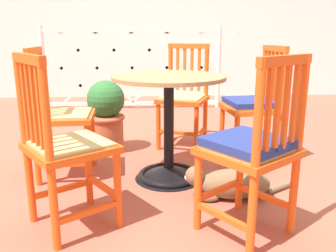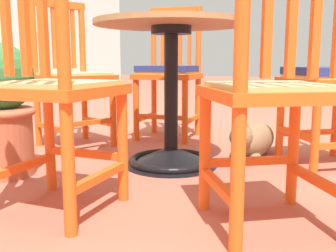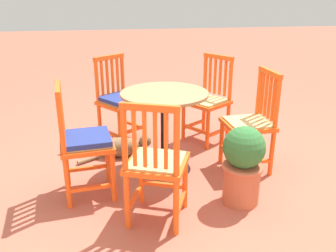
# 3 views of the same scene
# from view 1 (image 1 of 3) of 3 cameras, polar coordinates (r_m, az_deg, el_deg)

# --- Properties ---
(ground_plane) EXTENTS (24.00, 24.00, 0.00)m
(ground_plane) POSITION_cam_1_polar(r_m,az_deg,el_deg) (2.59, -0.24, -8.20)
(ground_plane) COLOR #AD5642
(building_wall_backdrop) EXTENTS (10.00, 0.20, 2.80)m
(building_wall_backdrop) POSITION_cam_1_polar(r_m,az_deg,el_deg) (5.92, -2.12, 18.42)
(building_wall_backdrop) COLOR white
(building_wall_backdrop) RESTS_ON ground_plane
(lattice_fence_panel) EXTENTS (2.88, 0.06, 1.10)m
(lattice_fence_panel) POSITION_cam_1_polar(r_m,az_deg,el_deg) (4.91, -5.73, 9.22)
(lattice_fence_panel) COLOR white
(lattice_fence_panel) RESTS_ON ground_plane
(cafe_table) EXTENTS (0.76, 0.76, 0.73)m
(cafe_table) POSITION_cam_1_polar(r_m,az_deg,el_deg) (2.49, 0.12, -2.21)
(cafe_table) COLOR black
(cafe_table) RESTS_ON ground_plane
(orange_chair_tucked_in) EXTENTS (0.56, 0.56, 0.91)m
(orange_chair_tucked_in) POSITION_cam_1_polar(r_m,az_deg,el_deg) (1.80, 13.12, -3.79)
(orange_chair_tucked_in) COLOR #EA5619
(orange_chair_tucked_in) RESTS_ON ground_plane
(orange_chair_near_fence) EXTENTS (0.44, 0.44, 0.91)m
(orange_chair_near_fence) POSITION_cam_1_polar(r_m,az_deg,el_deg) (2.88, 13.43, 3.06)
(orange_chair_near_fence) COLOR #EA5619
(orange_chair_near_fence) RESTS_ON ground_plane
(orange_chair_facing_out) EXTENTS (0.52, 0.52, 0.91)m
(orange_chair_facing_out) POSITION_cam_1_polar(r_m,az_deg,el_deg) (3.21, 2.51, 4.37)
(orange_chair_facing_out) COLOR #EA5619
(orange_chair_facing_out) RESTS_ON ground_plane
(orange_chair_at_corner) EXTENTS (0.42, 0.42, 0.91)m
(orange_chair_at_corner) POSITION_cam_1_polar(r_m,az_deg,el_deg) (2.62, -16.80, 1.42)
(orange_chair_at_corner) COLOR #EA5619
(orange_chair_at_corner) RESTS_ON ground_plane
(orange_chair_by_planter) EXTENTS (0.56, 0.56, 0.91)m
(orange_chair_by_planter) POSITION_cam_1_polar(r_m,az_deg,el_deg) (1.90, -16.07, -3.47)
(orange_chair_by_planter) COLOR #EA5619
(orange_chair_by_planter) RESTS_ON ground_plane
(tabby_cat) EXTENTS (0.73, 0.27, 0.23)m
(tabby_cat) POSITION_cam_1_polar(r_m,az_deg,el_deg) (2.28, 9.66, -9.04)
(tabby_cat) COLOR brown
(tabby_cat) RESTS_ON ground_plane
(terracotta_planter) EXTENTS (0.32, 0.32, 0.62)m
(terracotta_planter) POSITION_cam_1_polar(r_m,az_deg,el_deg) (3.11, -9.78, 1.85)
(terracotta_planter) COLOR #B25B3D
(terracotta_planter) RESTS_ON ground_plane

